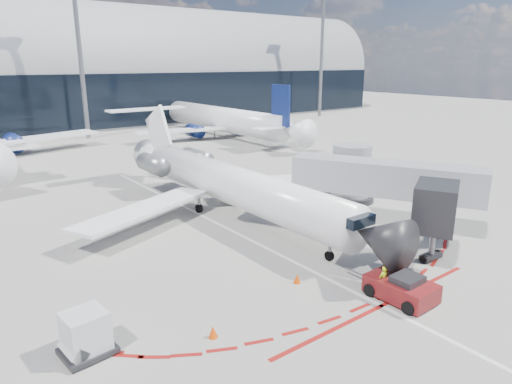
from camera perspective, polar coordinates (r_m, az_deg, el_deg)
ground at (r=31.06m, az=-1.62°, el=-5.57°), size 260.00×260.00×0.00m
apron_centerline at (r=32.60m, az=-3.67°, el=-4.52°), size 0.25×40.00×0.01m
apron_stop_bar at (r=23.59m, az=15.41°, el=-13.56°), size 14.00×0.25×0.01m
terminal_building at (r=90.11m, az=-27.19°, el=12.44°), size 150.00×24.15×24.00m
jet_bridge at (r=34.60m, az=14.65°, el=1.40°), size 10.03×15.20×4.90m
light_mast_centre at (r=74.77m, az=-21.14°, el=15.80°), size 0.70×0.70×25.00m
light_mast_east at (r=101.34m, az=8.19°, el=16.45°), size 0.70×0.70×25.00m
regional_jet at (r=35.03m, az=-3.82°, el=1.29°), size 24.66×30.41×7.61m
pushback_tug at (r=24.24m, az=17.71°, el=-11.33°), size 2.28×5.20×1.35m
ramp_worker at (r=24.21m, az=15.59°, el=-10.63°), size 0.61×0.42×1.61m
uld_container at (r=20.25m, az=-20.48°, el=-16.31°), size 2.15×1.88×1.88m
safety_cone_left at (r=20.49m, az=-5.39°, el=-17.00°), size 0.40×0.40×0.56m
safety_cone_right at (r=24.87m, az=5.17°, el=-10.70°), size 0.39×0.39×0.54m
bg_airliner_1 at (r=72.48m, az=-4.26°, el=11.14°), size 33.05×35.00×10.69m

